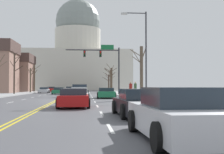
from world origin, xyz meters
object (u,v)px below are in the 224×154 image
Objects in this scene: sedan_near_01 at (106,93)px; sedan_oncoming_00 at (59,91)px; sedan_near_03 at (74,98)px; pedestrian_01 at (135,88)px; street_lamp_right at (143,47)px; bicycle_parked at (150,96)px; sedan_near_02 at (78,95)px; sedan_oncoming_01 at (44,90)px; sedan_near_05 at (179,116)px; pedestrian_00 at (131,89)px; sedan_near_04 at (139,103)px; sedan_oncoming_03 at (69,89)px; signal_gantry at (104,59)px; pickup_truck_near_00 at (80,91)px; sedan_oncoming_02 at (51,89)px.

sedan_oncoming_00 is (-6.78, 17.08, -0.01)m from sedan_near_01.
pedestrian_01 is (7.01, 17.71, 0.55)m from sedan_near_03.
street_lamp_right is 1.84× the size of sedan_near_01.
street_lamp_right reaches higher than bicycle_parked.
sedan_near_03 reaches higher than sedan_near_02.
sedan_near_02 is at bearing -76.89° from sedan_oncoming_01.
sedan_oncoming_00 is at bearing 99.18° from sedan_near_02.
sedan_near_01 is 0.95× the size of sedan_near_05.
sedan_near_05 is at bearing -97.54° from pedestrian_01.
sedan_near_01 is 2.58× the size of pedestrian_00.
sedan_oncoming_03 is (-6.73, 66.54, 0.00)m from sedan_near_04.
signal_gantry is at bearing 87.51° from sedan_near_01.
sedan_near_02 is (0.12, -12.29, -0.18)m from pickup_truck_near_00.
sedan_near_05 is (-0.05, -5.88, 0.04)m from sedan_near_04.
sedan_near_03 is at bearing -83.16° from sedan_oncoming_00.
sedan_oncoming_02 is at bearing 89.59° from sedan_oncoming_01.
sedan_near_02 is (-2.97, -6.49, -0.01)m from sedan_near_01.
street_lamp_right reaches higher than sedan_oncoming_01.
street_lamp_right is at bearing 51.06° from sedan_near_03.
pedestrian_01 is at bearing -66.36° from sedan_oncoming_02.
sedan_oncoming_01 is 11.07m from sedan_oncoming_02.
signal_gantry is 4.47× the size of bicycle_parked.
sedan_oncoming_00 is 8.83m from sedan_oncoming_01.
pedestrian_00 is at bearing -62.11° from sedan_oncoming_00.
sedan_near_01 reaches higher than sedan_oncoming_00.
pedestrian_01 is (10.73, -13.33, 0.58)m from sedan_oncoming_00.
sedan_near_04 is 23.94m from pedestrian_01.
sedan_oncoming_01 is at bearing 112.60° from street_lamp_right.
sedan_oncoming_03 is at bearing 89.70° from sedan_oncoming_00.
pedestrian_00 reaches higher than bicycle_parked.
sedan_oncoming_02 is (-7.29, 42.73, 0.04)m from sedan_near_02.
sedan_near_05 is 1.05× the size of sedan_oncoming_02.
sedan_oncoming_02 reaches higher than sedan_near_01.
sedan_near_05 reaches higher than sedan_near_04.
pedestrian_01 reaches higher than sedan_near_05.
signal_gantry is at bearing 50.83° from pickup_truck_near_00.
sedan_near_01 reaches higher than bicycle_parked.
sedan_near_05 is 72.73m from sedan_oncoming_03.
pedestrian_00 is at bearing -70.74° from sedan_oncoming_02.
sedan_oncoming_02 reaches higher than sedan_near_02.
signal_gantry reaches higher than bicycle_parked.
sedan_near_05 reaches higher than sedan_near_01.
sedan_near_03 reaches higher than sedan_near_01.
signal_gantry is 11.10m from sedan_oncoming_00.
pedestrian_00 is 0.96× the size of pedestrian_01.
sedan_near_04 is at bearing -97.63° from pedestrian_00.
sedan_oncoming_03 is (-3.53, 40.87, -0.14)m from pickup_truck_near_00.
sedan_near_05 is at bearing -95.97° from pedestrian_00.
sedan_near_01 is at bearing 65.41° from sedan_near_02.
sedan_near_03 is 0.98× the size of sedan_near_05.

